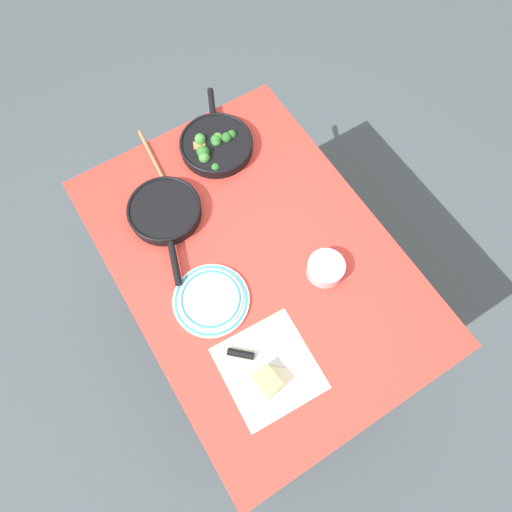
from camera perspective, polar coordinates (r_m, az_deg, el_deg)
The scene contains 10 objects.
ground_plane at distance 2.30m, azimuth -0.00°, elevation -7.81°, with size 14.00×14.00×0.00m, color #424C51.
dining_table_red at distance 1.64m, azimuth -0.00°, elevation -1.43°, with size 1.27×0.89×0.78m.
skillet_broccoli at distance 1.78m, azimuth -5.11°, elevation 13.75°, with size 0.39×0.28×0.08m.
skillet_eggs at distance 1.65m, azimuth -11.33°, elevation 5.46°, with size 0.41×0.26×0.05m.
wooden_spoon at distance 1.74m, azimuth -11.51°, elevation 9.42°, with size 0.39×0.06×0.02m.
parchment_sheet at distance 1.46m, azimuth 1.62°, elevation -13.84°, with size 0.30×0.29×0.00m.
grater_knife at distance 1.46m, azimuth -0.29°, elevation -12.47°, with size 0.18×0.19×0.02m.
cheese_block at distance 1.43m, azimuth 1.40°, elevation -15.35°, with size 0.09×0.07×0.05m.
dinner_plate_stack at distance 1.51m, azimuth -5.65°, elevation -5.45°, with size 0.25×0.25×0.03m.
prep_bowl_steel at distance 1.54m, azimuth 8.69°, elevation -1.53°, with size 0.13×0.13×0.06m.
Camera 1 is at (-0.51, 0.32, 2.22)m, focal length 32.00 mm.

